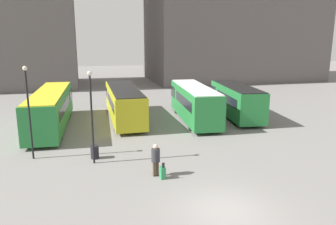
{
  "coord_description": "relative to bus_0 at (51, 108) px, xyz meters",
  "views": [
    {
      "loc": [
        -5.92,
        -12.14,
        7.53
      ],
      "look_at": [
        0.74,
        12.73,
        1.65
      ],
      "focal_mm": 35.0,
      "sensor_mm": 36.0,
      "label": 1
    }
  ],
  "objects": [
    {
      "name": "bus_1",
      "position": [
        6.38,
        1.06,
        -0.05
      ],
      "size": [
        2.77,
        11.23,
        3.04
      ],
      "rotation": [
        0.0,
        0.0,
        1.56
      ],
      "color": "gold",
      "rests_on": "ground_plane"
    },
    {
      "name": "trash_bin",
      "position": [
        3.19,
        -8.7,
        -1.28
      ],
      "size": [
        0.52,
        0.52,
        0.85
      ],
      "color": "black",
      "rests_on": "ground_plane"
    },
    {
      "name": "bus_3",
      "position": [
        17.05,
        -0.56,
        -0.04
      ],
      "size": [
        3.71,
        9.62,
        3.08
      ],
      "rotation": [
        0.0,
        0.0,
        1.44
      ],
      "color": "#237A38",
      "rests_on": "ground_plane"
    },
    {
      "name": "bus_2",
      "position": [
        12.65,
        -0.88,
        0.03
      ],
      "size": [
        3.53,
        10.56,
        3.2
      ],
      "rotation": [
        0.0,
        0.0,
        1.47
      ],
      "color": "#237A38",
      "rests_on": "ground_plane"
    },
    {
      "name": "lamp_post_1",
      "position": [
        3.11,
        -9.52,
        1.63
      ],
      "size": [
        0.28,
        0.28,
        5.67
      ],
      "color": "black",
      "rests_on": "ground_plane"
    },
    {
      "name": "bus_0",
      "position": [
        0.0,
        0.0,
        0.0
      ],
      "size": [
        3.28,
        12.59,
        3.13
      ],
      "rotation": [
        0.0,
        0.0,
        1.51
      ],
      "color": "#237A38",
      "rests_on": "ground_plane"
    },
    {
      "name": "ground_plane",
      "position": [
        8.52,
        -16.88,
        -1.71
      ],
      "size": [
        160.0,
        160.0,
        0.0
      ],
      "primitive_type": "plane",
      "color": "slate"
    },
    {
      "name": "lamp_post_0",
      "position": [
        -0.61,
        -7.72,
        1.75
      ],
      "size": [
        0.28,
        0.28,
        5.89
      ],
      "color": "black",
      "rests_on": "ground_plane"
    },
    {
      "name": "suitcase",
      "position": [
        6.63,
        -12.81,
        -1.37
      ],
      "size": [
        0.29,
        0.4,
        0.96
      ],
      "rotation": [
        0.0,
        0.0,
        1.65
      ],
      "color": "#28844C",
      "rests_on": "ground_plane"
    },
    {
      "name": "traveler",
      "position": [
        6.35,
        -12.38,
        -0.6
      ],
      "size": [
        0.52,
        0.52,
        1.86
      ],
      "rotation": [
        0.0,
        0.0,
        1.65
      ],
      "color": "#4C3828",
      "rests_on": "ground_plane"
    }
  ]
}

